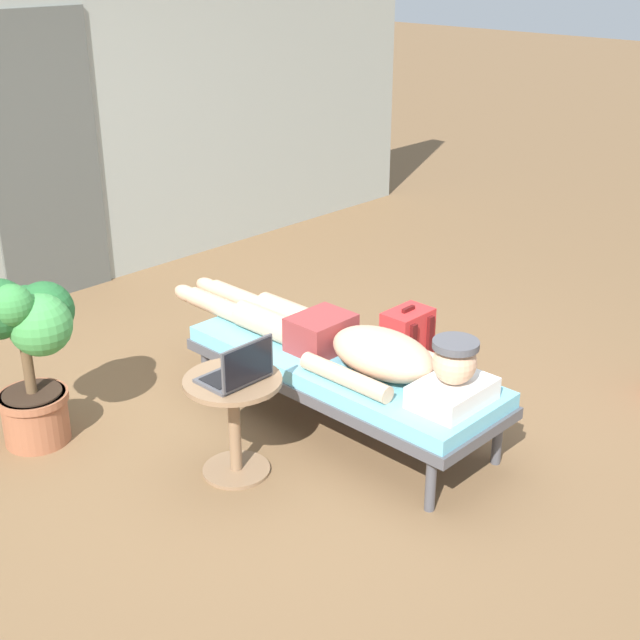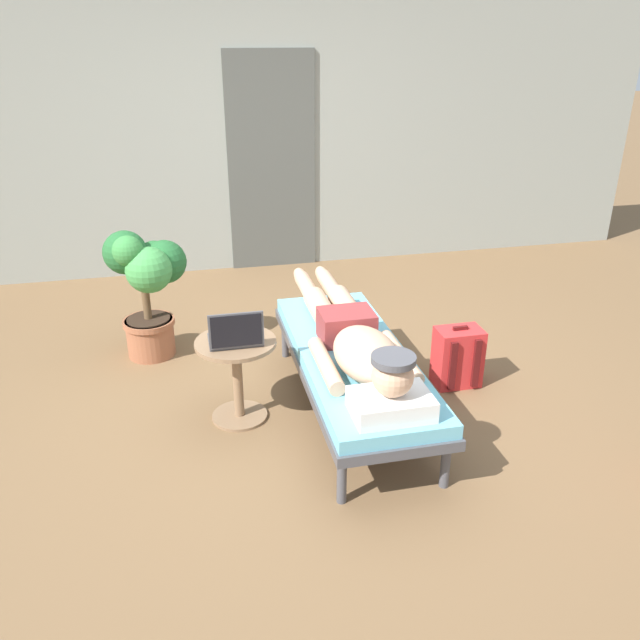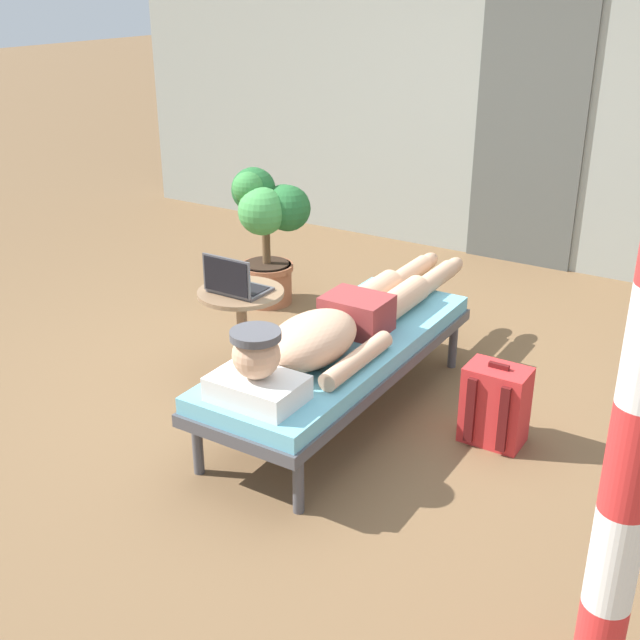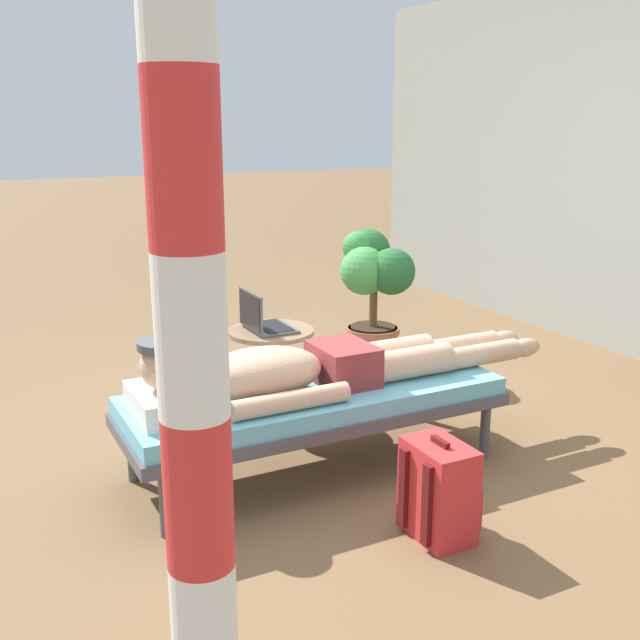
% 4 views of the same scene
% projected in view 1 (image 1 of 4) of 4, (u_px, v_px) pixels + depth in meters
% --- Properties ---
extents(ground_plane, '(40.00, 40.00, 0.00)m').
position_uv_depth(ground_plane, '(285.00, 429.00, 4.77)').
color(ground_plane, brown).
extents(house_wall_back, '(7.60, 0.20, 2.70)m').
position_uv_depth(house_wall_back, '(36.00, 111.00, 6.12)').
color(house_wall_back, '#999E93').
rests_on(house_wall_back, ground).
extents(house_door_panel, '(0.84, 0.03, 2.04)m').
position_uv_depth(house_door_panel, '(46.00, 161.00, 6.16)').
color(house_door_panel, '#545651').
rests_on(house_door_panel, ground).
extents(lounge_chair, '(0.65, 1.83, 0.42)m').
position_uv_depth(lounge_chair, '(342.00, 370.00, 4.67)').
color(lounge_chair, '#4C4C51').
rests_on(lounge_chair, ground).
extents(person_reclining, '(0.53, 2.17, 0.33)m').
position_uv_depth(person_reclining, '(349.00, 343.00, 4.57)').
color(person_reclining, white).
rests_on(person_reclining, lounge_chair).
extents(side_table, '(0.48, 0.48, 0.52)m').
position_uv_depth(side_table, '(234.00, 409.00, 4.25)').
color(side_table, '#8C6B4C').
rests_on(side_table, ground).
extents(laptop, '(0.31, 0.24, 0.23)m').
position_uv_depth(laptop, '(239.00, 371.00, 4.13)').
color(laptop, '#4C4C51').
rests_on(laptop, side_table).
extents(backpack, '(0.30, 0.26, 0.42)m').
position_uv_depth(backpack, '(406.00, 341.00, 5.35)').
color(backpack, red).
rests_on(backpack, ground).
extents(potted_plant, '(0.56, 0.48, 0.94)m').
position_uv_depth(potted_plant, '(28.00, 339.00, 4.45)').
color(potted_plant, '#9E5B3D').
rests_on(potted_plant, ground).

